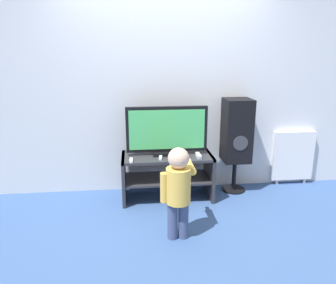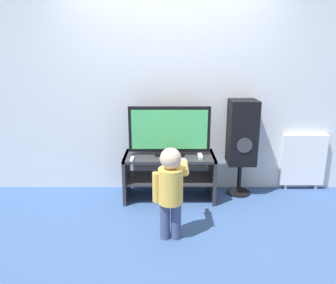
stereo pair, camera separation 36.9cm
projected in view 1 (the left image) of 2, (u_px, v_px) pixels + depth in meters
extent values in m
plane|color=#38568C|center=(169.00, 206.00, 3.75)|extent=(16.00, 16.00, 0.00)
cube|color=silver|center=(164.00, 87.00, 3.95)|extent=(10.00, 0.06, 2.60)
cube|color=#2D2D33|center=(167.00, 156.00, 3.85)|extent=(1.06, 0.50, 0.03)
cube|color=#2D2D33|center=(167.00, 178.00, 3.92)|extent=(1.02, 0.46, 0.02)
cube|color=#2D2D33|center=(124.00, 178.00, 3.86)|extent=(0.04, 0.50, 0.54)
cube|color=#2D2D33|center=(209.00, 175.00, 3.97)|extent=(0.04, 0.50, 0.54)
cube|color=black|center=(167.00, 153.00, 3.86)|extent=(0.33, 0.20, 0.04)
cube|color=black|center=(167.00, 129.00, 3.78)|extent=(0.94, 0.05, 0.53)
cube|color=#4CBF66|center=(167.00, 130.00, 3.76)|extent=(0.87, 0.01, 0.46)
cube|color=white|center=(198.00, 155.00, 3.76)|extent=(0.05, 0.16, 0.04)
cube|color=#3F8CE5|center=(200.00, 158.00, 3.68)|extent=(0.03, 0.00, 0.01)
cube|color=white|center=(131.00, 160.00, 3.62)|extent=(0.04, 0.13, 0.02)
cylinder|color=#337FD8|center=(131.00, 159.00, 3.61)|extent=(0.01, 0.01, 0.00)
cube|color=white|center=(161.00, 157.00, 3.71)|extent=(0.05, 0.13, 0.02)
cylinder|color=#337FD8|center=(161.00, 156.00, 3.71)|extent=(0.01, 0.01, 0.00)
cylinder|color=#3F4C72|center=(173.00, 220.00, 3.07)|extent=(0.10, 0.10, 0.37)
cylinder|color=#3F4C72|center=(183.00, 220.00, 3.08)|extent=(0.10, 0.10, 0.37)
cylinder|color=#E5B74C|center=(178.00, 186.00, 2.98)|extent=(0.23, 0.23, 0.33)
sphere|color=beige|center=(179.00, 158.00, 2.91)|extent=(0.19, 0.19, 0.19)
cylinder|color=#E5B74C|center=(164.00, 188.00, 2.97)|extent=(0.07, 0.07, 0.28)
cylinder|color=#E5B74C|center=(190.00, 167.00, 3.09)|extent=(0.07, 0.28, 0.07)
sphere|color=beige|center=(188.00, 162.00, 3.23)|extent=(0.08, 0.08, 0.08)
cube|color=white|center=(187.00, 161.00, 3.27)|extent=(0.03, 0.13, 0.02)
cylinder|color=black|center=(233.00, 189.00, 4.19)|extent=(0.29, 0.29, 0.02)
cylinder|color=black|center=(234.00, 175.00, 4.13)|extent=(0.05, 0.05, 0.40)
cube|color=black|center=(237.00, 130.00, 3.98)|extent=(0.32, 0.33, 0.77)
cylinder|color=#38383D|center=(241.00, 143.00, 3.85)|extent=(0.18, 0.01, 0.18)
cube|color=white|center=(293.00, 156.00, 4.31)|extent=(0.55, 0.08, 0.65)
cube|color=silver|center=(276.00, 181.00, 4.38)|extent=(0.03, 0.05, 0.06)
cube|color=silver|center=(304.00, 180.00, 4.42)|extent=(0.03, 0.05, 0.06)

